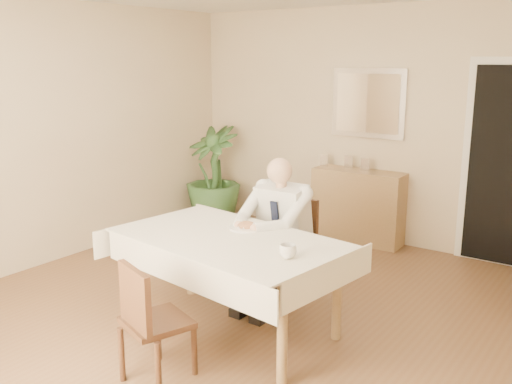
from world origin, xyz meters
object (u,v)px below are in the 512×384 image
Objects in this scene: chair_far at (291,242)px; sideboard at (358,206)px; chair_near at (148,318)px; seated_man at (273,226)px; dining_table at (228,248)px; potted_palm at (213,175)px; coffee_mug at (288,251)px.

chair_far reaches higher than sideboard.
chair_near is at bearing -88.97° from sideboard.
sideboard is (-0.18, 1.71, -0.07)m from chair_far.
chair_near is 1.46m from seated_man.
seated_man is (-0.00, 0.59, 0.02)m from dining_table.
chair_far is at bearing 109.86° from chair_near.
seated_man is at bearing -89.76° from chair_far.
dining_table is 2.27× the size of chair_near.
chair_near is 3.69m from potted_palm.
chair_near reaches higher than dining_table.
seated_man is at bearing 129.94° from coffee_mug.
chair_near is 0.99m from coffee_mug.
coffee_mug is at bearing 71.00° from chair_near.
coffee_mug reaches higher than sideboard.
chair_near is at bearing -88.82° from chair_far.
potted_palm is at bearing 139.23° from dining_table.
sideboard is at bearing 105.93° from coffee_mug.
potted_palm is at bearing 137.77° from coffee_mug.
coffee_mug is at bearing -58.84° from chair_far.
sideboard is (-0.18, 1.99, -0.28)m from seated_man.
seated_man is at bearing -87.33° from sideboard.
sideboard is at bearing 96.12° from chair_far.
potted_palm is (-2.00, 2.24, -0.06)m from dining_table.
seated_man is (-0.03, 1.44, 0.24)m from chair_near.
coffee_mug is at bearing -42.23° from potted_palm.
sideboard is (-0.77, 2.71, -0.39)m from coffee_mug.
potted_palm reaches higher than chair_far.
coffee_mug is 0.09× the size of potted_palm.
sideboard is at bearing 112.33° from chair_near.
potted_palm is at bearing 140.58° from seated_man.
coffee_mug is 3.51m from potted_palm.
potted_palm is at bearing -171.42° from sideboard.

